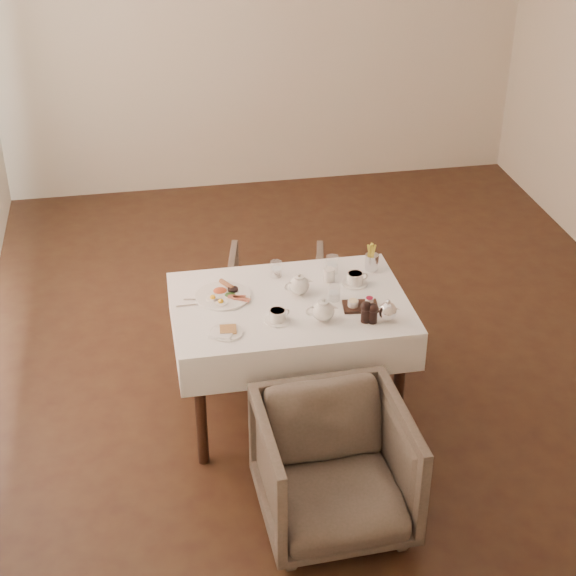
% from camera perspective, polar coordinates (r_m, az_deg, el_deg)
% --- Properties ---
extents(table, '(1.28, 0.88, 0.75)m').
position_cam_1_polar(table, '(4.85, 0.12, -2.05)').
color(table, black).
rests_on(table, ground).
extents(armchair_near, '(0.74, 0.75, 0.66)m').
position_cam_1_polar(armchair_near, '(4.36, 3.00, -11.58)').
color(armchair_near, '#4B4237').
rests_on(armchair_near, ground).
extents(armchair_far, '(0.72, 0.74, 0.57)m').
position_cam_1_polar(armchair_far, '(5.74, -0.75, -0.58)').
color(armchair_far, '#4B4237').
rests_on(armchair_far, ground).
extents(breakfast_plate, '(0.30, 0.30, 0.04)m').
position_cam_1_polar(breakfast_plate, '(4.84, -4.20, -0.45)').
color(breakfast_plate, white).
rests_on(breakfast_plate, table).
extents(side_plate, '(0.18, 0.17, 0.02)m').
position_cam_1_polar(side_plate, '(4.53, -4.07, -2.87)').
color(side_plate, white).
rests_on(side_plate, table).
extents(teapot_centre, '(0.18, 0.15, 0.13)m').
position_cam_1_polar(teapot_centre, '(4.83, 0.72, 0.28)').
color(teapot_centre, white).
rests_on(teapot_centre, table).
extents(teapot_front, '(0.17, 0.13, 0.13)m').
position_cam_1_polar(teapot_front, '(4.60, 2.28, -1.39)').
color(teapot_front, white).
rests_on(teapot_front, table).
extents(creamer, '(0.07, 0.07, 0.07)m').
position_cam_1_polar(creamer, '(4.97, 2.67, 0.87)').
color(creamer, white).
rests_on(creamer, table).
extents(teacup_near, '(0.14, 0.14, 0.07)m').
position_cam_1_polar(teacup_near, '(4.61, -0.69, -1.84)').
color(teacup_near, white).
rests_on(teacup_near, table).
extents(teacup_far, '(0.14, 0.14, 0.07)m').
position_cam_1_polar(teacup_far, '(4.95, 4.35, 0.58)').
color(teacup_far, white).
rests_on(teacup_far, table).
extents(glass_left, '(0.08, 0.08, 0.09)m').
position_cam_1_polar(glass_left, '(5.01, -0.78, 1.24)').
color(glass_left, silver).
rests_on(glass_left, table).
extents(glass_mid, '(0.07, 0.07, 0.09)m').
position_cam_1_polar(glass_mid, '(4.79, 3.02, -0.30)').
color(glass_mid, silver).
rests_on(glass_mid, table).
extents(glass_right, '(0.08, 0.08, 0.10)m').
position_cam_1_polar(glass_right, '(5.05, 2.87, 1.54)').
color(glass_right, silver).
rests_on(glass_right, table).
extents(condiment_board, '(0.20, 0.14, 0.05)m').
position_cam_1_polar(condiment_board, '(4.75, 4.68, -1.11)').
color(condiment_board, black).
rests_on(condiment_board, table).
extents(pepper_mill_left, '(0.08, 0.08, 0.12)m').
position_cam_1_polar(pepper_mill_left, '(4.61, 5.06, -1.53)').
color(pepper_mill_left, black).
rests_on(pepper_mill_left, table).
extents(pepper_mill_right, '(0.06, 0.06, 0.11)m').
position_cam_1_polar(pepper_mill_right, '(4.61, 5.51, -1.61)').
color(pepper_mill_right, black).
rests_on(pepper_mill_right, table).
extents(silver_pot, '(0.13, 0.12, 0.13)m').
position_cam_1_polar(silver_pot, '(4.63, 6.45, -1.42)').
color(silver_pot, white).
rests_on(silver_pot, table).
extents(fries_cup, '(0.08, 0.08, 0.17)m').
position_cam_1_polar(fries_cup, '(5.09, 5.45, 1.95)').
color(fries_cup, silver).
rests_on(fries_cup, table).
extents(cutlery_fork, '(0.18, 0.05, 0.00)m').
position_cam_1_polar(cutlery_fork, '(4.83, -5.74, -0.75)').
color(cutlery_fork, silver).
rests_on(cutlery_fork, table).
extents(cutlery_knife, '(0.20, 0.02, 0.00)m').
position_cam_1_polar(cutlery_knife, '(4.79, -6.03, -1.08)').
color(cutlery_knife, silver).
rests_on(cutlery_knife, table).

